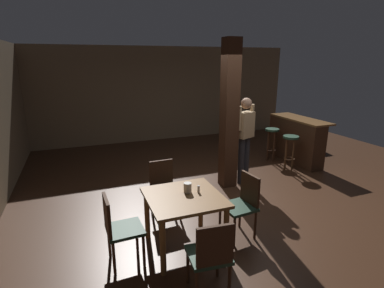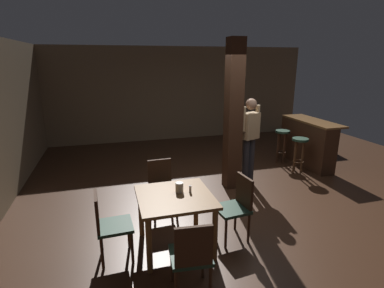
# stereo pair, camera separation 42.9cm
# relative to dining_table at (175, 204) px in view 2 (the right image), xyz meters

# --- Properties ---
(ground_plane) EXTENTS (10.80, 10.80, 0.00)m
(ground_plane) POSITION_rel_dining_table_xyz_m (1.49, 1.14, -0.62)
(ground_plane) COLOR #382114
(wall_back) EXTENTS (8.00, 0.10, 2.80)m
(wall_back) POSITION_rel_dining_table_xyz_m (1.49, 5.64, 0.78)
(wall_back) COLOR #756047
(wall_back) RESTS_ON ground_plane
(pillar) EXTENTS (0.28, 0.28, 2.80)m
(pillar) POSITION_rel_dining_table_xyz_m (1.50, 1.65, 0.78)
(pillar) COLOR #382114
(pillar) RESTS_ON ground_plane
(dining_table) EXTENTS (0.94, 0.94, 0.75)m
(dining_table) POSITION_rel_dining_table_xyz_m (0.00, 0.00, 0.00)
(dining_table) COLOR brown
(dining_table) RESTS_ON ground_plane
(chair_west) EXTENTS (0.44, 0.44, 0.89)m
(chair_west) POSITION_rel_dining_table_xyz_m (-0.84, -0.03, -0.12)
(chair_west) COLOR #1E3828
(chair_west) RESTS_ON ground_plane
(chair_south) EXTENTS (0.46, 0.46, 0.89)m
(chair_south) POSITION_rel_dining_table_xyz_m (-0.04, -0.90, -0.12)
(chair_south) COLOR #1E3828
(chair_south) RESTS_ON ground_plane
(chair_east) EXTENTS (0.46, 0.46, 0.89)m
(chair_east) POSITION_rel_dining_table_xyz_m (0.86, -0.01, -0.12)
(chair_east) COLOR #1E3828
(chair_east) RESTS_ON ground_plane
(chair_north) EXTENTS (0.44, 0.44, 0.89)m
(chair_north) POSITION_rel_dining_table_xyz_m (-0.01, 0.91, -0.12)
(chair_north) COLOR #1E3828
(chair_north) RESTS_ON ground_plane
(napkin_cup) EXTENTS (0.10, 0.10, 0.13)m
(napkin_cup) POSITION_rel_dining_table_xyz_m (0.08, 0.09, 0.19)
(napkin_cup) COLOR beige
(napkin_cup) RESTS_ON dining_table
(salt_shaker) EXTENTS (0.03, 0.03, 0.09)m
(salt_shaker) POSITION_rel_dining_table_xyz_m (0.21, 0.03, 0.17)
(salt_shaker) COLOR silver
(salt_shaker) RESTS_ON dining_table
(standing_person) EXTENTS (0.47, 0.31, 1.72)m
(standing_person) POSITION_rel_dining_table_xyz_m (1.85, 1.64, 0.38)
(standing_person) COLOR tan
(standing_person) RESTS_ON ground_plane
(bar_counter) EXTENTS (0.56, 1.62, 1.06)m
(bar_counter) POSITION_rel_dining_table_xyz_m (3.72, 2.38, -0.08)
(bar_counter) COLOR brown
(bar_counter) RESTS_ON ground_plane
(bar_stool_near) EXTENTS (0.34, 0.34, 0.79)m
(bar_stool_near) POSITION_rel_dining_table_xyz_m (3.19, 1.90, -0.04)
(bar_stool_near) COLOR #1E3828
(bar_stool_near) RESTS_ON ground_plane
(bar_stool_mid) EXTENTS (0.33, 0.33, 0.80)m
(bar_stool_mid) POSITION_rel_dining_table_xyz_m (3.21, 2.62, -0.03)
(bar_stool_mid) COLOR #1E3828
(bar_stool_mid) RESTS_ON ground_plane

